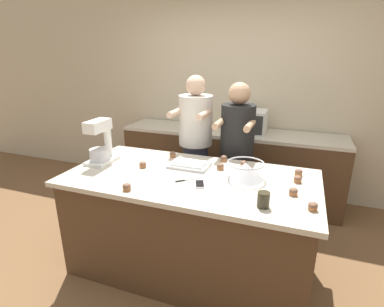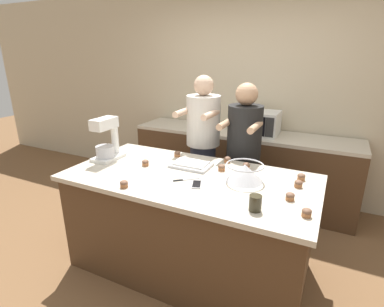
{
  "view_description": "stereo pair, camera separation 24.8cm",
  "coord_description": "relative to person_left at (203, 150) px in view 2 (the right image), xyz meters",
  "views": [
    {
      "loc": [
        0.81,
        -2.16,
        1.89
      ],
      "look_at": [
        0.0,
        0.05,
        1.08
      ],
      "focal_mm": 28.0,
      "sensor_mm": 36.0,
      "label": 1
    },
    {
      "loc": [
        1.04,
        -2.06,
        1.89
      ],
      "look_at": [
        0.0,
        0.05,
        1.08
      ],
      "focal_mm": 28.0,
      "sensor_mm": 36.0,
      "label": 2
    }
  ],
  "objects": [
    {
      "name": "cupcake_9",
      "position": [
        -0.11,
        -1.21,
        0.07
      ],
      "size": [
        0.06,
        0.06,
        0.06
      ],
      "color": "#9E6038",
      "rests_on": "island_counter"
    },
    {
      "name": "cupcake_0",
      "position": [
        0.43,
        -0.57,
        0.07
      ],
      "size": [
        0.06,
        0.06,
        0.06
      ],
      "color": "#9E6038",
      "rests_on": "island_counter"
    },
    {
      "name": "ground_plane",
      "position": [
        0.23,
        -0.79,
        -0.87
      ],
      "size": [
        16.0,
        16.0,
        0.0
      ],
      "primitive_type": "plane",
      "color": "brown"
    },
    {
      "name": "drinking_glass",
      "position": [
        0.88,
        -1.12,
        0.09
      ],
      "size": [
        0.08,
        0.08,
        0.11
      ],
      "color": "#332D1E",
      "rests_on": "island_counter"
    },
    {
      "name": "microwave_oven",
      "position": [
        0.43,
        0.7,
        0.2
      ],
      "size": [
        0.47,
        0.38,
        0.28
      ],
      "color": "silver",
      "rests_on": "back_counter"
    },
    {
      "name": "cupcake_2",
      "position": [
        -0.09,
        -0.42,
        0.07
      ],
      "size": [
        0.06,
        0.06,
        0.06
      ],
      "color": "#9E6038",
      "rests_on": "island_counter"
    },
    {
      "name": "cupcake_7",
      "position": [
        -0.23,
        -0.76,
        0.07
      ],
      "size": [
        0.06,
        0.06,
        0.06
      ],
      "color": "#9E6038",
      "rests_on": "island_counter"
    },
    {
      "name": "person_left",
      "position": [
        0.0,
        0.0,
        0.0
      ],
      "size": [
        0.37,
        0.52,
        1.66
      ],
      "color": "#33384C",
      "rests_on": "ground_plane"
    },
    {
      "name": "knife",
      "position": [
        0.24,
        -0.89,
        0.04
      ],
      "size": [
        0.18,
        0.16,
        0.01
      ],
      "color": "#BCBCC1",
      "rests_on": "island_counter"
    },
    {
      "name": "cupcake_8",
      "position": [
        1.06,
        -0.87,
        0.07
      ],
      "size": [
        0.06,
        0.06,
        0.06
      ],
      "color": "#9E6038",
      "rests_on": "island_counter"
    },
    {
      "name": "island_counter",
      "position": [
        0.23,
        -0.79,
        -0.41
      ],
      "size": [
        2.08,
        1.04,
        0.9
      ],
      "color": "#4C331E",
      "rests_on": "ground_plane"
    },
    {
      "name": "back_counter",
      "position": [
        0.23,
        0.7,
        -0.4
      ],
      "size": [
        2.8,
        0.6,
        0.93
      ],
      "color": "#4C331E",
      "rests_on": "ground_plane"
    },
    {
      "name": "mixing_bowl",
      "position": [
        0.67,
        -0.69,
        0.11
      ],
      "size": [
        0.3,
        0.3,
        0.14
      ],
      "color": "#BCBCC1",
      "rests_on": "island_counter"
    },
    {
      "name": "cupcake_1",
      "position": [
        0.61,
        -0.43,
        0.07
      ],
      "size": [
        0.06,
        0.06,
        0.06
      ],
      "color": "#9E6038",
      "rests_on": "island_counter"
    },
    {
      "name": "stand_mixer",
      "position": [
        -0.66,
        -0.77,
        0.21
      ],
      "size": [
        0.2,
        0.3,
        0.4
      ],
      "color": "white",
      "rests_on": "island_counter"
    },
    {
      "name": "cupcake_4",
      "position": [
        0.41,
        -0.35,
        0.07
      ],
      "size": [
        0.06,
        0.06,
        0.06
      ],
      "color": "#9E6038",
      "rests_on": "island_counter"
    },
    {
      "name": "cell_phone",
      "position": [
        0.37,
        -0.93,
        0.04
      ],
      "size": [
        0.12,
        0.16,
        0.01
      ],
      "color": "silver",
      "rests_on": "island_counter"
    },
    {
      "name": "person_right",
      "position": [
        0.46,
        -0.0,
        -0.03
      ],
      "size": [
        0.36,
        0.51,
        1.61
      ],
      "color": "#232328",
      "rests_on": "ground_plane"
    },
    {
      "name": "cupcake_5",
      "position": [
        1.08,
        -0.47,
        0.07
      ],
      "size": [
        0.06,
        0.06,
        0.06
      ],
      "color": "#9E6038",
      "rests_on": "island_counter"
    },
    {
      "name": "cupcake_3",
      "position": [
        1.19,
        -1.05,
        0.07
      ],
      "size": [
        0.06,
        0.06,
        0.06
      ],
      "color": "#9E6038",
      "rests_on": "island_counter"
    },
    {
      "name": "cupcake_6",
      "position": [
        1.08,
        -0.62,
        0.07
      ],
      "size": [
        0.06,
        0.06,
        0.06
      ],
      "color": "#9E6038",
      "rests_on": "island_counter"
    },
    {
      "name": "baking_tray",
      "position": [
        0.15,
        -0.6,
        0.05
      ],
      "size": [
        0.35,
        0.24,
        0.04
      ],
      "color": "silver",
      "rests_on": "island_counter"
    },
    {
      "name": "back_wall",
      "position": [
        0.23,
        1.05,
        0.48
      ],
      "size": [
        10.0,
        0.06,
        2.7
      ],
      "color": "beige",
      "rests_on": "ground_plane"
    }
  ]
}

